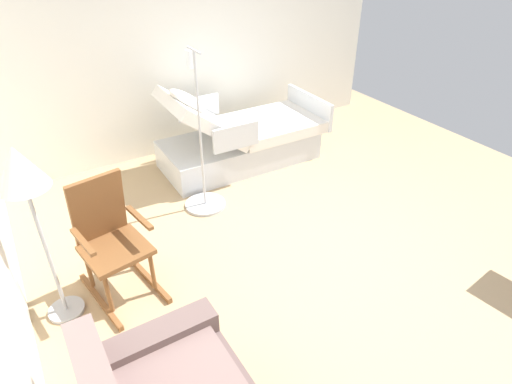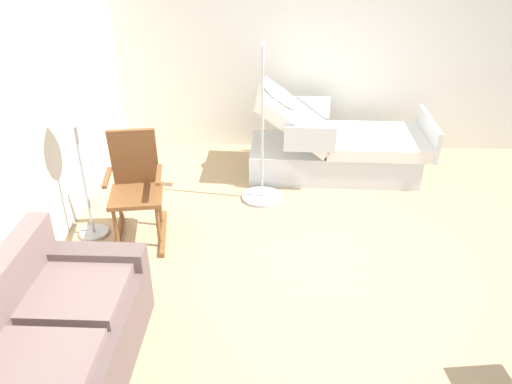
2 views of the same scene
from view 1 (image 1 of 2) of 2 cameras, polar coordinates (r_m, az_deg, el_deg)
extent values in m
plane|color=tan|center=(4.37, 8.12, -5.89)|extent=(6.47, 6.47, 0.00)
cube|color=silver|center=(5.79, -7.71, 18.92)|extent=(0.10, 5.37, 2.70)
cube|color=silver|center=(5.55, -2.21, 5.60)|extent=(0.91, 1.95, 0.35)
cube|color=white|center=(5.66, 1.98, 8.92)|extent=(0.93, 1.17, 0.14)
cube|color=white|center=(5.14, -7.16, 9.53)|extent=(0.93, 0.86, 0.67)
ellipsoid|color=white|center=(4.99, -8.98, 11.80)|extent=(0.35, 0.48, 0.40)
cube|color=silver|center=(4.82, -2.63, 7.22)|extent=(0.05, 0.56, 0.28)
cube|color=silver|center=(5.66, -7.57, 10.96)|extent=(0.05, 0.56, 0.28)
cube|color=silver|center=(5.94, 6.98, 11.01)|extent=(0.95, 0.07, 0.36)
cylinder|color=black|center=(5.04, -8.19, 0.57)|extent=(0.10, 0.10, 0.10)
cylinder|color=black|center=(5.63, -11.13, 3.93)|extent=(0.10, 0.10, 0.10)
cylinder|color=black|center=(5.73, 6.62, 4.88)|extent=(0.10, 0.10, 0.10)
cylinder|color=black|center=(6.25, 2.69, 7.57)|extent=(0.10, 0.10, 0.10)
cube|color=#68534F|center=(3.02, -13.21, -21.32)|extent=(0.18, 0.85, 0.60)
cube|color=brown|center=(3.88, -19.77, -13.34)|extent=(0.76, 0.16, 0.05)
cube|color=brown|center=(3.98, -14.08, -10.76)|extent=(0.76, 0.16, 0.05)
cylinder|color=brown|center=(3.70, -13.49, -9.93)|extent=(0.04, 0.04, 0.40)
cylinder|color=brown|center=(3.60, -18.89, -12.39)|extent=(0.04, 0.04, 0.40)
cylinder|color=brown|center=(3.96, -16.11, -7.07)|extent=(0.04, 0.04, 0.40)
cylinder|color=brown|center=(3.87, -21.17, -9.26)|extent=(0.04, 0.04, 0.40)
cube|color=brown|center=(3.65, -17.93, -7.27)|extent=(0.53, 0.55, 0.04)
cube|color=brown|center=(3.63, -20.07, -2.02)|extent=(0.19, 0.45, 0.60)
cube|color=brown|center=(3.57, -15.09, -3.27)|extent=(0.39, 0.11, 0.03)
cube|color=brown|center=(3.45, -21.82, -6.10)|extent=(0.39, 0.11, 0.03)
cylinder|color=#B2B5BA|center=(3.93, -23.63, -14.00)|extent=(0.28, 0.28, 0.03)
cylinder|color=#B2B5BA|center=(3.55, -25.71, -7.34)|extent=(0.03, 0.03, 1.15)
cone|color=silver|center=(3.18, -28.78, 2.83)|extent=(0.34, 0.34, 0.30)
cylinder|color=#B2B5BA|center=(4.80, -6.66, -1.61)|extent=(0.44, 0.44, 0.03)
cylinder|color=#B2B5BA|center=(4.38, -7.35, 7.51)|extent=(0.02, 0.02, 1.65)
cube|color=#B2B5BA|center=(4.10, -8.19, 17.98)|extent=(0.28, 0.02, 0.02)
cube|color=white|center=(4.24, -8.77, 16.86)|extent=(0.09, 0.04, 0.16)
camera|label=2|loc=(2.11, 94.25, -0.47)|focal=35.74mm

